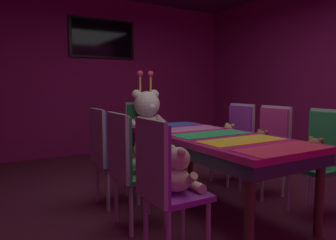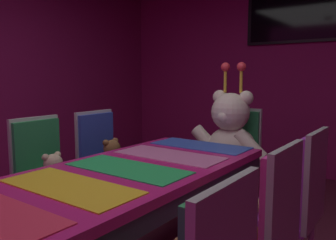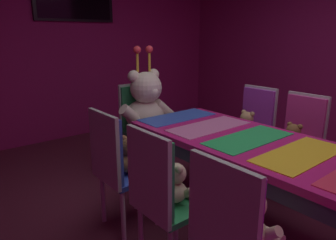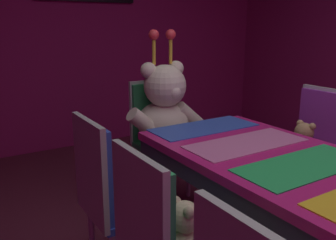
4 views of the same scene
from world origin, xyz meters
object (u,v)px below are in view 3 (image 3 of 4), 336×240
chair_right_2 (254,123)px  teddy_right_2 (246,126)px  teddy_right_1 (292,139)px  teddy_left_2 (130,157)px  chair_right_1 (300,134)px  king_teddy_bear (147,106)px  throne_chair (139,117)px  teddy_left_0 (250,221)px  chair_left_0 (231,232)px  chair_left_2 (114,160)px  teddy_left_1 (176,185)px  banquet_table (248,149)px  chair_left_1 (159,189)px

chair_right_2 → teddy_right_2: chair_right_2 is taller
teddy_right_1 → teddy_left_2: bearing=-21.8°
chair_right_1 → king_teddy_bear: size_ratio=1.03×
teddy_left_2 → throne_chair: size_ratio=0.32×
teddy_left_0 → throne_chair: bearing=71.0°
chair_left_0 → chair_right_1: 1.82m
chair_left_2 → teddy_right_2: bearing=-1.2°
chair_right_2 → king_teddy_bear: bearing=-43.5°
chair_left_0 → chair_left_2: bearing=89.5°
teddy_left_1 → chair_right_1: (1.59, 0.01, 0.02)m
chair_left_2 → chair_right_2: same height
teddy_left_0 → teddy_right_2: size_ratio=1.14×
banquet_table → teddy_right_1: size_ratio=6.96×
chair_left_2 → king_teddy_bear: bearing=42.1°
chair_left_0 → king_teddy_bear: king_teddy_bear is taller
teddy_left_0 → chair_right_2: chair_right_2 is taller
king_teddy_bear → teddy_left_2: bearing=-42.7°
chair_left_1 → teddy_left_2: size_ratio=3.12×
teddy_left_1 → chair_right_1: bearing=0.3°
chair_left_1 → teddy_right_2: size_ratio=3.22×
chair_left_2 → king_teddy_bear: (0.86, 0.78, 0.17)m
teddy_left_1 → throne_chair: 1.70m
chair_left_0 → teddy_left_1: bearing=76.5°
chair_right_1 → chair_left_1: bearing=0.3°
throne_chair → chair_right_1: bearing=29.2°
banquet_table → teddy_right_2: size_ratio=6.60×
chair_right_1 → teddy_left_2: bearing=-20.0°
teddy_left_0 → teddy_left_2: teddy_left_0 is taller
teddy_left_1 → chair_left_0: bearing=-103.5°
teddy_left_1 → teddy_right_1: (1.44, 0.01, -0.00)m
chair_left_2 → teddy_left_2: bearing=0.0°
chair_left_0 → chair_left_1: (-0.01, 0.57, 0.00)m
chair_left_0 → teddy_right_1: chair_left_0 is taller
teddy_left_0 → king_teddy_bear: bearing=69.4°
banquet_table → teddy_left_0: teddy_left_0 is taller
chair_right_2 → teddy_left_0: bearing=35.2°
chair_left_2 → king_teddy_bear: 1.17m
chair_left_0 → teddy_left_0: chair_left_0 is taller
chair_left_0 → teddy_left_0: bearing=0.0°
banquet_table → teddy_left_1: (-0.74, 0.01, -0.07)m
teddy_left_1 → throne_chair: (0.74, 1.53, 0.02)m
teddy_left_2 → chair_right_2: 1.58m
teddy_left_0 → teddy_right_2: teddy_left_0 is taller
teddy_left_2 → chair_right_2: size_ratio=0.32×
banquet_table → throne_chair: size_ratio=2.05×
chair_right_1 → teddy_right_1: (-0.14, 0.00, -0.02)m
banquet_table → chair_right_2: (0.86, 0.56, -0.06)m
teddy_right_1 → chair_right_2: chair_right_2 is taller
teddy_left_0 → king_teddy_bear: 2.07m
throne_chair → teddy_left_0: bearing=-19.0°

